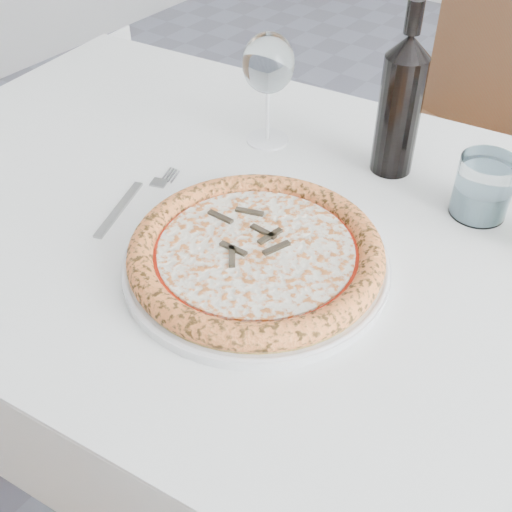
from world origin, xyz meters
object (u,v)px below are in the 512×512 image
(dining_table, at_px, (296,277))
(tumbler, at_px, (482,191))
(plate, at_px, (256,262))
(wine_glass, at_px, (268,66))
(pizza, at_px, (256,252))
(chair_far, at_px, (465,133))
(wine_bottle, at_px, (400,104))

(dining_table, relative_size, tumbler, 16.68)
(dining_table, relative_size, plate, 4.30)
(plate, height_order, wine_glass, wine_glass)
(dining_table, bearing_deg, tumbler, 45.32)
(pizza, bearing_deg, tumbler, 57.12)
(chair_far, xyz_separation_m, wine_glass, (-0.14, -0.62, 0.36))
(pizza, bearing_deg, chair_far, 92.20)
(dining_table, bearing_deg, plate, -90.00)
(plate, distance_m, wine_bottle, 0.34)
(plate, xyz_separation_m, wine_bottle, (0.03, 0.32, 0.10))
(dining_table, relative_size, chair_far, 1.62)
(dining_table, distance_m, wine_bottle, 0.30)
(wine_glass, bearing_deg, wine_bottle, 12.67)
(plate, bearing_deg, wine_bottle, 84.70)
(plate, distance_m, tumbler, 0.35)
(chair_far, height_order, wine_bottle, wine_bottle)
(tumbler, height_order, wine_bottle, wine_bottle)
(dining_table, height_order, wine_bottle, wine_bottle)
(wine_glass, bearing_deg, dining_table, -44.16)
(wine_bottle, bearing_deg, wine_glass, -167.33)
(dining_table, bearing_deg, wine_glass, 135.84)
(plate, relative_size, wine_bottle, 1.32)
(dining_table, height_order, tumbler, tumbler)
(tumbler, xyz_separation_m, wine_bottle, (-0.16, 0.03, 0.07))
(pizza, xyz_separation_m, wine_bottle, (0.03, 0.32, 0.09))
(chair_far, relative_size, wine_glass, 4.98)
(pizza, bearing_deg, plate, 16.22)
(pizza, xyz_separation_m, tumbler, (0.19, 0.29, 0.01))
(dining_table, height_order, pizza, pizza)
(dining_table, height_order, wine_glass, wine_glass)
(dining_table, relative_size, wine_glass, 8.05)
(pizza, relative_size, wine_glass, 1.78)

